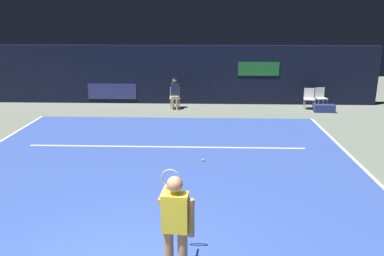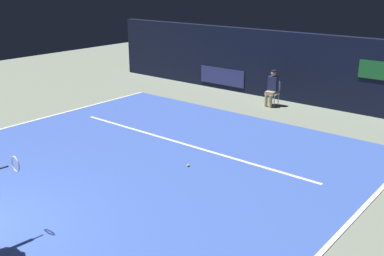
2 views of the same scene
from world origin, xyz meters
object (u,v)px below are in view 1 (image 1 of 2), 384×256
at_px(tennis_player, 175,225).
at_px(tennis_ball, 203,160).
at_px(line_judge_on_chair, 175,93).
at_px(equipment_bag, 324,108).
at_px(courtside_chair_near, 321,97).
at_px(courtside_chair_far, 309,97).

relative_size(tennis_player, tennis_ball, 25.44).
bearing_deg(tennis_ball, tennis_player, -94.01).
relative_size(line_judge_on_chair, equipment_bag, 1.57).
xyz_separation_m(courtside_chair_near, courtside_chair_far, (-0.53, -0.16, 0.00)).
bearing_deg(courtside_chair_far, tennis_ball, -124.68).
distance_m(tennis_player, equipment_bag, 12.13).
xyz_separation_m(courtside_chair_far, tennis_ball, (-4.46, -6.45, -0.46)).
height_order(line_judge_on_chair, equipment_bag, line_judge_on_chair).
bearing_deg(courtside_chair_near, courtside_chair_far, -162.92).
bearing_deg(line_judge_on_chair, courtside_chair_far, 1.39).
distance_m(tennis_player, courtside_chair_near, 12.81).
distance_m(courtside_chair_far, equipment_bag, 0.85).
bearing_deg(tennis_ball, courtside_chair_near, 52.95).
height_order(tennis_player, courtside_chair_near, tennis_player).
bearing_deg(tennis_ball, equipment_bag, 49.70).
xyz_separation_m(courtside_chair_far, equipment_bag, (0.50, -0.60, -0.34)).
relative_size(tennis_player, equipment_bag, 2.06).
relative_size(courtside_chair_far, tennis_ball, 12.94).
xyz_separation_m(line_judge_on_chair, courtside_chair_near, (6.25, 0.30, -0.18)).
bearing_deg(equipment_bag, line_judge_on_chair, 178.42).
xyz_separation_m(tennis_player, line_judge_on_chair, (-0.90, 11.33, -0.30)).
xyz_separation_m(line_judge_on_chair, tennis_ball, (1.26, -6.31, -0.64)).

